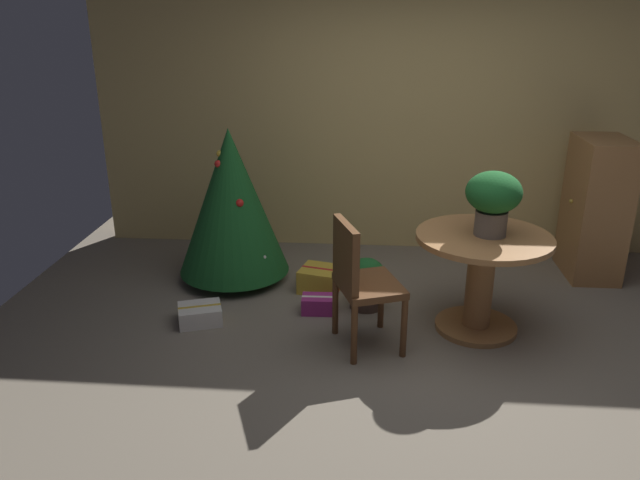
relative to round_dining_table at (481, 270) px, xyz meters
The scene contains 11 objects.
ground_plane 0.79m from the round_dining_table, 129.64° to the right, with size 6.60×6.60×0.00m, color #756B5B.
back_wall_panel 1.94m from the round_dining_table, 103.24° to the left, with size 6.00×0.10×2.60m, color tan.
round_dining_table is the anchor object (origin of this frame).
flower_vase 0.54m from the round_dining_table, 14.22° to the left, with size 0.38×0.38×0.45m.
wooden_chair_left 0.92m from the round_dining_table, 160.00° to the right, with size 0.53×0.58×0.92m.
holiday_tree 2.11m from the round_dining_table, 158.83° to the left, with size 0.94×0.94×1.32m.
gift_box_cream 2.09m from the round_dining_table, behind, with size 0.38×0.34×0.14m.
gift_box_purple 1.25m from the round_dining_table, behind, with size 0.28×0.18×0.13m.
gift_box_gold 1.38m from the round_dining_table, 154.44° to the left, with size 0.38×0.36×0.20m.
wooden_cabinet 1.60m from the round_dining_table, 44.45° to the left, with size 0.44×0.63×1.21m.
potted_plant 0.90m from the round_dining_table, 160.54° to the left, with size 0.31×0.31×0.41m.
Camera 1 is at (-0.42, -3.63, 2.22)m, focal length 34.70 mm.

